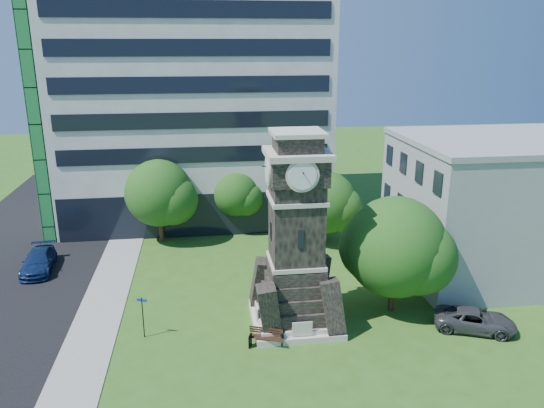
{
  "coord_description": "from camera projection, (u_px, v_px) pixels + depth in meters",
  "views": [
    {
      "loc": [
        -2.43,
        -27.57,
        17.06
      ],
      "look_at": [
        2.01,
        5.55,
        6.81
      ],
      "focal_mm": 35.0,
      "sensor_mm": 36.0,
      "label": 1
    }
  ],
  "objects": [
    {
      "name": "office_tall",
      "position": [
        191.0,
        72.0,
        51.34
      ],
      "size": [
        26.2,
        15.11,
        28.6
      ],
      "color": "silver",
      "rests_on": "ground"
    },
    {
      "name": "car_east_lot",
      "position": [
        475.0,
        320.0,
        32.59
      ],
      "size": [
        5.35,
        3.89,
        1.35
      ],
      "primitive_type": "imported",
      "rotation": [
        0.0,
        0.0,
        1.19
      ],
      "color": "#454449",
      "rests_on": "ground"
    },
    {
      "name": "office_low",
      "position": [
        503.0,
        206.0,
        40.02
      ],
      "size": [
        15.2,
        12.2,
        10.4
      ],
      "color": "#939698",
      "rests_on": "ground"
    },
    {
      "name": "ground",
      "position": [
        251.0,
        342.0,
        31.43
      ],
      "size": [
        160.0,
        160.0,
        0.0
      ],
      "primitive_type": "plane",
      "color": "#315719",
      "rests_on": "ground"
    },
    {
      "name": "car_street_north",
      "position": [
        39.0,
        261.0,
        41.07
      ],
      "size": [
        2.59,
        5.45,
        1.53
      ],
      "primitive_type": "imported",
      "rotation": [
        0.0,
        0.0,
        0.08
      ],
      "color": "navy",
      "rests_on": "ground"
    },
    {
      "name": "clock_tower",
      "position": [
        296.0,
        244.0,
        32.16
      ],
      "size": [
        5.4,
        5.4,
        12.22
      ],
      "color": "beige",
      "rests_on": "ground"
    },
    {
      "name": "street_sign",
      "position": [
        143.0,
        313.0,
        31.49
      ],
      "size": [
        0.63,
        0.06,
        2.62
      ],
      "rotation": [
        0.0,
        0.0,
        -0.37
      ],
      "color": "black",
      "rests_on": "ground"
    },
    {
      "name": "tree_nc",
      "position": [
        236.0,
        194.0,
        48.66
      ],
      "size": [
        4.79,
        4.35,
        5.98
      ],
      "rotation": [
        0.0,
        0.0,
        -0.1
      ],
      "color": "#332114",
      "rests_on": "ground"
    },
    {
      "name": "park_bench",
      "position": [
        267.0,
        336.0,
        30.98
      ],
      "size": [
        2.04,
        0.55,
        1.06
      ],
      "rotation": [
        0.0,
        0.0,
        -0.39
      ],
      "color": "black",
      "rests_on": "ground"
    },
    {
      "name": "tree_nw",
      "position": [
        160.0,
        195.0,
        46.11
      ],
      "size": [
        6.44,
        5.86,
        7.41
      ],
      "rotation": [
        0.0,
        0.0,
        0.11
      ],
      "color": "#332114",
      "rests_on": "ground"
    },
    {
      "name": "sidewalk",
      "position": [
        101.0,
        311.0,
        34.95
      ],
      "size": [
        3.0,
        70.0,
        0.06
      ],
      "primitive_type": "cube",
      "color": "gray",
      "rests_on": "ground"
    },
    {
      "name": "tree_ne",
      "position": [
        326.0,
        204.0,
        45.76
      ],
      "size": [
        5.98,
        5.44,
        6.51
      ],
      "rotation": [
        0.0,
        0.0,
        0.02
      ],
      "color": "#332114",
      "rests_on": "ground"
    },
    {
      "name": "tree_east",
      "position": [
        396.0,
        249.0,
        34.0
      ],
      "size": [
        7.2,
        6.54,
        7.76
      ],
      "rotation": [
        0.0,
        0.0,
        0.14
      ],
      "color": "#332114",
      "rests_on": "ground"
    }
  ]
}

